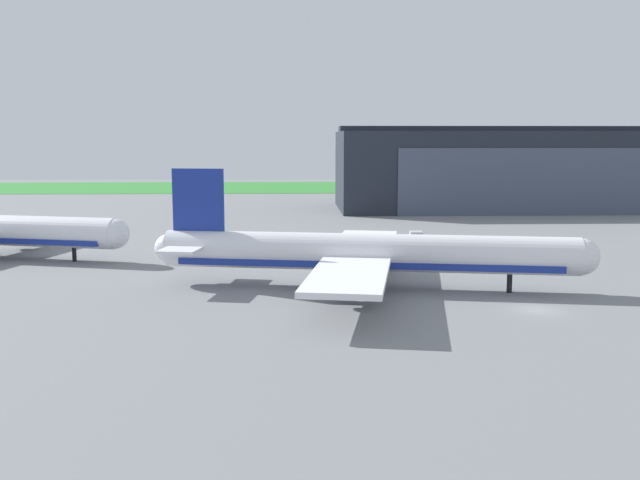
% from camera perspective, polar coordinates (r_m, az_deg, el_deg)
% --- Properties ---
extents(ground_plane, '(440.00, 440.00, 0.00)m').
position_cam_1_polar(ground_plane, '(70.75, 17.00, -5.40)').
color(ground_plane, slate).
extents(grass_field_strip, '(440.00, 56.00, 0.08)m').
position_cam_1_polar(grass_field_strip, '(239.54, 3.42, 4.27)').
color(grass_field_strip, '#338634').
rests_on(grass_field_strip, ground_plane).
extents(maintenance_hangar, '(94.32, 29.86, 18.94)m').
position_cam_1_polar(maintenance_hangar, '(172.31, 17.48, 5.40)').
color(maintenance_hangar, '#232833').
rests_on(maintenance_hangar, ground_plane).
extents(airliner_near_left, '(47.29, 40.57, 12.87)m').
position_cam_1_polar(airliner_near_left, '(76.75, 3.72, -1.10)').
color(airliner_near_left, white).
rests_on(airliner_near_left, ground_plane).
extents(baggage_tug, '(5.17, 2.87, 2.42)m').
position_cam_1_polar(baggage_tug, '(107.00, 8.40, 0.02)').
color(baggage_tug, '#B7BCC6').
rests_on(baggage_tug, ground_plane).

